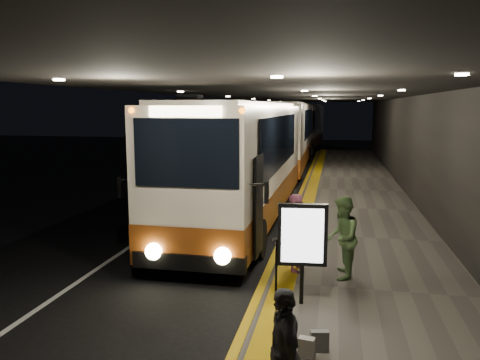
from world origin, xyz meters
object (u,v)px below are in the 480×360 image
(coach_second, at_px, (285,139))
(bag_polka, at_px, (320,341))
(info_sign, at_px, (303,237))
(stanchion_post, at_px, (276,266))
(coach_main, at_px, (243,167))
(bag_plain, at_px, (307,347))
(coach_third, at_px, (302,130))
(passenger_waiting_green, at_px, (342,238))
(passenger_waiting_grey, at_px, (284,352))
(passenger_boarding, at_px, (298,233))

(coach_second, relative_size, bag_polka, 38.55)
(info_sign, distance_m, stanchion_post, 1.05)
(coach_main, bearing_deg, stanchion_post, -72.66)
(stanchion_post, bearing_deg, bag_plain, -72.14)
(coach_main, bearing_deg, coach_third, 90.29)
(passenger_waiting_green, relative_size, passenger_waiting_grey, 1.12)
(passenger_waiting_green, xyz_separation_m, passenger_waiting_grey, (-0.75, -4.98, -0.10))
(bag_plain, distance_m, info_sign, 2.30)
(coach_main, relative_size, passenger_boarding, 7.04)
(coach_main, relative_size, stanchion_post, 11.25)
(coach_third, distance_m, info_sign, 33.18)
(passenger_waiting_grey, bearing_deg, stanchion_post, 168.84)
(info_sign, bearing_deg, coach_main, 104.15)
(passenger_boarding, height_order, stanchion_post, passenger_boarding)
(coach_second, bearing_deg, bag_plain, -83.77)
(info_sign, bearing_deg, stanchion_post, 135.22)
(bag_plain, relative_size, info_sign, 0.15)
(bag_plain, bearing_deg, bag_polka, 46.74)
(coach_second, distance_m, passenger_waiting_grey, 23.99)
(passenger_boarding, bearing_deg, bag_plain, -162.33)
(coach_main, xyz_separation_m, passenger_waiting_grey, (2.54, -10.37, -0.93))
(coach_third, bearing_deg, stanchion_post, -83.52)
(stanchion_post, bearing_deg, coach_second, 95.67)
(bag_polka, height_order, info_sign, info_sign)
(coach_third, relative_size, passenger_waiting_grey, 7.92)
(coach_main, bearing_deg, info_sign, -69.58)
(coach_third, bearing_deg, passenger_boarding, -82.80)
(passenger_boarding, xyz_separation_m, stanchion_post, (-0.31, -1.43, -0.34))
(passenger_waiting_grey, xyz_separation_m, bag_plain, (0.21, 1.43, -0.68))
(passenger_waiting_green, relative_size, info_sign, 0.93)
(coach_main, bearing_deg, bag_plain, -72.38)
(bag_polka, bearing_deg, coach_third, 94.64)
(passenger_boarding, height_order, info_sign, info_sign)
(coach_main, xyz_separation_m, bag_polka, (2.94, -8.74, -1.59))
(coach_main, relative_size, passenger_waiting_green, 6.91)
(coach_second, bearing_deg, coach_main, -90.75)
(bag_polka, bearing_deg, coach_main, 108.59)
(coach_third, bearing_deg, coach_second, -87.34)
(coach_second, xyz_separation_m, coach_third, (0.12, 12.64, -0.01))
(coach_third, xyz_separation_m, passenger_boarding, (2.18, -31.21, -0.90))
(coach_main, relative_size, info_sign, 6.44)
(passenger_waiting_green, bearing_deg, coach_second, -166.13)
(passenger_waiting_grey, distance_m, info_sign, 3.43)
(bag_polka, bearing_deg, stanchion_post, 113.62)
(passenger_boarding, bearing_deg, stanchion_post, 178.47)
(passenger_waiting_grey, relative_size, stanchion_post, 1.45)
(coach_third, height_order, bag_plain, coach_third)
(bag_polka, xyz_separation_m, bag_plain, (-0.19, -0.20, -0.02))
(passenger_waiting_green, bearing_deg, stanchion_post, -45.00)
(passenger_boarding, relative_size, stanchion_post, 1.60)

